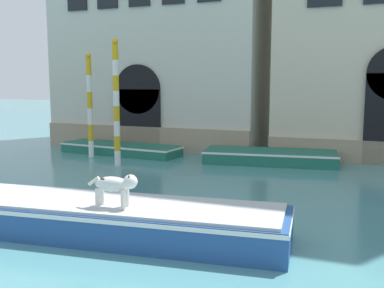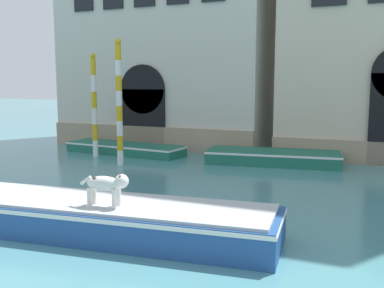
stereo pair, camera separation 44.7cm
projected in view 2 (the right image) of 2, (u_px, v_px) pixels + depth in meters
boat_foreground at (68, 213)px, 9.45m from camera, size 9.07×2.79×0.71m
dog_on_deck at (107, 184)px, 8.71m from camera, size 1.01×0.40×0.68m
boat_moored_near_palazzo at (125, 148)px, 19.57m from camera, size 5.57×2.02×0.44m
boat_moored_far at (273, 157)px, 17.14m from camera, size 5.20×2.42×0.51m
mooring_pole_0 at (94, 105)px, 18.59m from camera, size 0.23×0.23×4.27m
mooring_pole_3 at (119, 102)px, 16.61m from camera, size 0.24×0.24×4.68m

